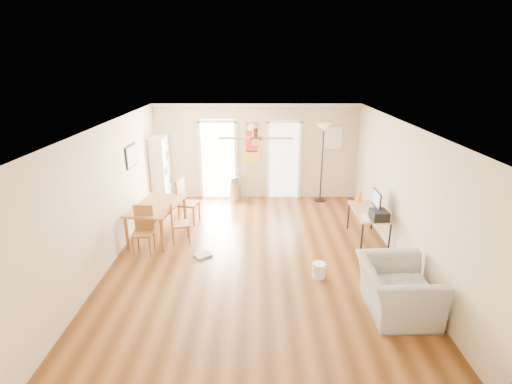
{
  "coord_description": "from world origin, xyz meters",
  "views": [
    {
      "loc": [
        0.03,
        -6.67,
        3.68
      ],
      "look_at": [
        0.0,
        0.6,
        1.15
      ],
      "focal_mm": 26.68,
      "sensor_mm": 36.0,
      "label": 1
    }
  ],
  "objects_px": {
    "dining_chair_right_b": "(180,222)",
    "computer_desk": "(368,226)",
    "dining_chair_near": "(143,231)",
    "torchiere_lamp": "(322,163)",
    "armchair": "(397,289)",
    "dining_chair_right_a": "(189,201)",
    "wastebasket_a": "(319,270)",
    "dining_table": "(158,220)",
    "bookshelf": "(161,170)",
    "printer": "(379,215)",
    "trash_can": "(235,188)"
  },
  "relations": [
    {
      "from": "dining_table",
      "to": "armchair",
      "type": "xyz_separation_m",
      "value": [
        4.3,
        -2.65,
        0.02
      ]
    },
    {
      "from": "dining_chair_right_b",
      "to": "dining_chair_near",
      "type": "distance_m",
      "value": 0.81
    },
    {
      "from": "dining_chair_near",
      "to": "wastebasket_a",
      "type": "relative_size",
      "value": 3.48
    },
    {
      "from": "bookshelf",
      "to": "dining_chair_right_a",
      "type": "bearing_deg",
      "value": -51.4
    },
    {
      "from": "wastebasket_a",
      "to": "printer",
      "type": "bearing_deg",
      "value": 38.34
    },
    {
      "from": "dining_chair_right_a",
      "to": "torchiere_lamp",
      "type": "bearing_deg",
      "value": -53.66
    },
    {
      "from": "bookshelf",
      "to": "wastebasket_a",
      "type": "height_order",
      "value": "bookshelf"
    },
    {
      "from": "printer",
      "to": "trash_can",
      "type": "bearing_deg",
      "value": 133.51
    },
    {
      "from": "bookshelf",
      "to": "dining_chair_near",
      "type": "bearing_deg",
      "value": -80.71
    },
    {
      "from": "dining_table",
      "to": "torchiere_lamp",
      "type": "distance_m",
      "value": 4.56
    },
    {
      "from": "trash_can",
      "to": "computer_desk",
      "type": "xyz_separation_m",
      "value": [
        2.97,
        -2.46,
        -0.01
      ]
    },
    {
      "from": "bookshelf",
      "to": "dining_chair_near",
      "type": "height_order",
      "value": "bookshelf"
    },
    {
      "from": "bookshelf",
      "to": "computer_desk",
      "type": "bearing_deg",
      "value": -21.7
    },
    {
      "from": "trash_can",
      "to": "computer_desk",
      "type": "distance_m",
      "value": 3.86
    },
    {
      "from": "dining_table",
      "to": "dining_chair_right_b",
      "type": "height_order",
      "value": "dining_chair_right_b"
    },
    {
      "from": "dining_chair_near",
      "to": "torchiere_lamp",
      "type": "distance_m",
      "value": 5.05
    },
    {
      "from": "dining_chair_right_a",
      "to": "dining_chair_near",
      "type": "bearing_deg",
      "value": 169.93
    },
    {
      "from": "dining_chair_near",
      "to": "printer",
      "type": "bearing_deg",
      "value": 1.28
    },
    {
      "from": "dining_chair_near",
      "to": "bookshelf",
      "type": "bearing_deg",
      "value": 95.51
    },
    {
      "from": "bookshelf",
      "to": "dining_chair_right_b",
      "type": "distance_m",
      "value": 2.63
    },
    {
      "from": "bookshelf",
      "to": "wastebasket_a",
      "type": "distance_m",
      "value": 5.35
    },
    {
      "from": "wastebasket_a",
      "to": "dining_chair_near",
      "type": "bearing_deg",
      "value": 164.9
    },
    {
      "from": "dining_chair_near",
      "to": "armchair",
      "type": "bearing_deg",
      "value": -23.54
    },
    {
      "from": "dining_chair_right_b",
      "to": "armchair",
      "type": "distance_m",
      "value": 4.44
    },
    {
      "from": "bookshelf",
      "to": "computer_desk",
      "type": "xyz_separation_m",
      "value": [
        4.93,
        -2.31,
        -0.57
      ]
    },
    {
      "from": "dining_table",
      "to": "dining_chair_right_a",
      "type": "bearing_deg",
      "value": 54.83
    },
    {
      "from": "dining_chair_right_b",
      "to": "computer_desk",
      "type": "bearing_deg",
      "value": -103.49
    },
    {
      "from": "computer_desk",
      "to": "armchair",
      "type": "xyz_separation_m",
      "value": [
        -0.24,
        -2.46,
        0.05
      ]
    },
    {
      "from": "dining_chair_near",
      "to": "trash_can",
      "type": "distance_m",
      "value": 3.47
    },
    {
      "from": "dining_chair_near",
      "to": "torchiere_lamp",
      "type": "bearing_deg",
      "value": 36.59
    },
    {
      "from": "armchair",
      "to": "trash_can",
      "type": "bearing_deg",
      "value": 28.5
    },
    {
      "from": "wastebasket_a",
      "to": "armchair",
      "type": "height_order",
      "value": "armchair"
    },
    {
      "from": "bookshelf",
      "to": "dining_table",
      "type": "bearing_deg",
      "value": -75.97
    },
    {
      "from": "torchiere_lamp",
      "to": "armchair",
      "type": "bearing_deg",
      "value": -85.42
    },
    {
      "from": "dining_chair_right_a",
      "to": "armchair",
      "type": "xyz_separation_m",
      "value": [
        3.75,
        -3.43,
        -0.13
      ]
    },
    {
      "from": "torchiere_lamp",
      "to": "printer",
      "type": "distance_m",
      "value": 2.98
    },
    {
      "from": "dining_chair_near",
      "to": "armchair",
      "type": "distance_m",
      "value": 4.79
    },
    {
      "from": "bookshelf",
      "to": "armchair",
      "type": "height_order",
      "value": "bookshelf"
    },
    {
      "from": "dining_chair_right_a",
      "to": "printer",
      "type": "xyz_separation_m",
      "value": [
        4.05,
        -1.41,
        0.25
      ]
    },
    {
      "from": "dining_table",
      "to": "wastebasket_a",
      "type": "relative_size",
      "value": 5.39
    },
    {
      "from": "torchiere_lamp",
      "to": "computer_desk",
      "type": "relative_size",
      "value": 1.69
    },
    {
      "from": "printer",
      "to": "dining_table",
      "type": "bearing_deg",
      "value": 169.4
    },
    {
      "from": "torchiere_lamp",
      "to": "armchair",
      "type": "distance_m",
      "value": 4.96
    },
    {
      "from": "dining_chair_near",
      "to": "wastebasket_a",
      "type": "bearing_deg",
      "value": -15.48
    },
    {
      "from": "bookshelf",
      "to": "torchiere_lamp",
      "type": "distance_m",
      "value": 4.31
    },
    {
      "from": "computer_desk",
      "to": "armchair",
      "type": "bearing_deg",
      "value": -95.46
    },
    {
      "from": "dining_table",
      "to": "dining_chair_near",
      "type": "height_order",
      "value": "dining_chair_near"
    },
    {
      "from": "bookshelf",
      "to": "armchair",
      "type": "distance_m",
      "value": 6.72
    },
    {
      "from": "wastebasket_a",
      "to": "dining_chair_right_a",
      "type": "bearing_deg",
      "value": 137.94
    },
    {
      "from": "dining_table",
      "to": "dining_chair_near",
      "type": "distance_m",
      "value": 0.78
    }
  ]
}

